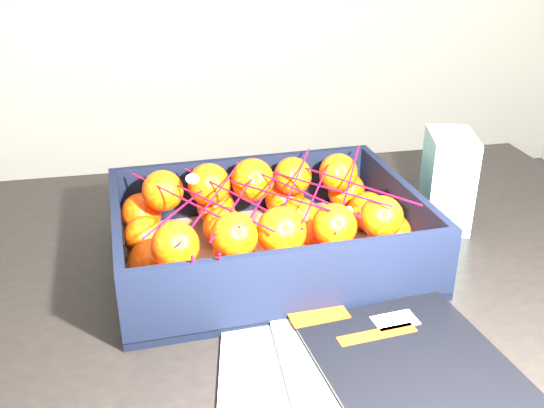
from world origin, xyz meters
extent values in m
cube|color=black|center=(-0.23, -0.17, 0.73)|extent=(1.24, 0.86, 0.04)
cylinder|color=black|center=(0.32, 0.18, 0.35)|extent=(0.06, 0.06, 0.71)
cube|color=#B8B8B4|center=(-0.30, -0.48, 0.75)|extent=(0.27, 0.32, 0.01)
cube|color=#B8B8B4|center=(-0.22, -0.48, 0.76)|extent=(0.23, 0.30, 0.01)
cube|color=black|center=(-0.18, -0.48, 0.77)|extent=(0.23, 0.29, 0.01)
cube|color=#E1410B|center=(-0.25, -0.33, 0.77)|extent=(0.08, 0.06, 0.00)
cube|color=white|center=(-0.16, -0.38, 0.77)|extent=(0.06, 0.03, 0.00)
cube|color=#E1410B|center=(-0.20, -0.40, 0.77)|extent=(0.10, 0.02, 0.00)
cube|color=brown|center=(-0.28, -0.17, 0.76)|extent=(0.44, 0.33, 0.01)
cube|color=black|center=(-0.28, -0.01, 0.80)|extent=(0.44, 0.01, 0.11)
cube|color=black|center=(-0.28, -0.33, 0.80)|extent=(0.44, 0.01, 0.11)
cube|color=black|center=(-0.49, -0.17, 0.80)|extent=(0.01, 0.31, 0.11)
cube|color=black|center=(-0.06, -0.17, 0.80)|extent=(0.01, 0.31, 0.11)
sphere|color=#FF3F05|center=(-0.45, -0.28, 0.80)|extent=(0.06, 0.06, 0.06)
sphere|color=#FF3F05|center=(-0.45, -0.21, 0.80)|extent=(0.07, 0.07, 0.07)
sphere|color=#FF3F05|center=(-0.45, -0.13, 0.80)|extent=(0.06, 0.06, 0.06)
sphere|color=#FF3F05|center=(-0.45, -0.05, 0.80)|extent=(0.06, 0.06, 0.06)
sphere|color=#FF3F05|center=(-0.34, -0.29, 0.80)|extent=(0.06, 0.06, 0.06)
sphere|color=#FF3F05|center=(-0.33, -0.21, 0.80)|extent=(0.06, 0.06, 0.06)
sphere|color=#FF3F05|center=(-0.34, -0.13, 0.80)|extent=(0.06, 0.06, 0.06)
sphere|color=#FF3F05|center=(-0.33, -0.05, 0.80)|extent=(0.06, 0.06, 0.06)
sphere|color=#FF3F05|center=(-0.22, -0.29, 0.80)|extent=(0.07, 0.07, 0.07)
sphere|color=#FF3F05|center=(-0.22, -0.21, 0.80)|extent=(0.07, 0.07, 0.07)
sphere|color=#FF3F05|center=(-0.22, -0.13, 0.80)|extent=(0.07, 0.07, 0.07)
sphere|color=#FF3F05|center=(-0.22, -0.05, 0.80)|extent=(0.07, 0.07, 0.07)
sphere|color=#FF3F05|center=(-0.10, -0.29, 0.80)|extent=(0.06, 0.06, 0.06)
sphere|color=#FF3F05|center=(-0.10, -0.21, 0.80)|extent=(0.07, 0.07, 0.07)
sphere|color=#FF3F05|center=(-0.10, -0.13, 0.80)|extent=(0.06, 0.06, 0.06)
sphere|color=#FF3F05|center=(-0.11, -0.05, 0.80)|extent=(0.06, 0.06, 0.06)
sphere|color=#FF3F05|center=(-0.42, -0.26, 0.85)|extent=(0.06, 0.06, 0.06)
sphere|color=#FF3F05|center=(-0.42, -0.08, 0.85)|extent=(0.06, 0.06, 0.06)
sphere|color=#FF3F05|center=(-0.34, -0.25, 0.85)|extent=(0.06, 0.06, 0.06)
sphere|color=#FF3F05|center=(-0.35, -0.08, 0.85)|extent=(0.07, 0.07, 0.07)
sphere|color=#FF3F05|center=(-0.28, -0.26, 0.85)|extent=(0.07, 0.07, 0.07)
sphere|color=#FF3F05|center=(-0.28, -0.08, 0.85)|extent=(0.07, 0.07, 0.07)
sphere|color=#FF3F05|center=(-0.21, -0.26, 0.85)|extent=(0.06, 0.06, 0.06)
sphere|color=#FF3F05|center=(-0.21, -0.08, 0.85)|extent=(0.06, 0.06, 0.06)
sphere|color=#FF3F05|center=(-0.13, -0.25, 0.85)|extent=(0.06, 0.06, 0.06)
sphere|color=#FF3F05|center=(-0.14, -0.08, 0.85)|extent=(0.06, 0.06, 0.06)
cylinder|color=red|center=(-0.40, -0.16, 0.87)|extent=(0.12, 0.23, 0.01)
cylinder|color=red|center=(-0.36, -0.18, 0.86)|extent=(0.12, 0.23, 0.01)
cylinder|color=red|center=(-0.32, -0.17, 0.86)|extent=(0.12, 0.23, 0.01)
cylinder|color=red|center=(-0.28, -0.16, 0.86)|extent=(0.12, 0.23, 0.03)
cylinder|color=red|center=(-0.24, -0.16, 0.87)|extent=(0.12, 0.23, 0.00)
cylinder|color=red|center=(-0.20, -0.17, 0.87)|extent=(0.12, 0.23, 0.03)
cylinder|color=red|center=(-0.15, -0.17, 0.87)|extent=(0.12, 0.23, 0.02)
cylinder|color=red|center=(-0.40, -0.18, 0.86)|extent=(0.12, 0.23, 0.04)
cylinder|color=red|center=(-0.36, -0.18, 0.87)|extent=(0.12, 0.23, 0.01)
cylinder|color=red|center=(-0.32, -0.17, 0.86)|extent=(0.12, 0.23, 0.01)
cylinder|color=red|center=(-0.28, -0.16, 0.86)|extent=(0.12, 0.23, 0.00)
cylinder|color=red|center=(-0.24, -0.16, 0.87)|extent=(0.12, 0.23, 0.03)
cylinder|color=red|center=(-0.20, -0.16, 0.87)|extent=(0.12, 0.23, 0.01)
cylinder|color=red|center=(-0.15, -0.18, 0.87)|extent=(0.12, 0.23, 0.03)
cylinder|color=red|center=(-0.41, -0.32, 0.83)|extent=(0.00, 0.03, 0.09)
cylinder|color=red|center=(-0.38, -0.32, 0.83)|extent=(0.01, 0.04, 0.08)
cube|color=white|center=(0.04, -0.12, 0.83)|extent=(0.10, 0.12, 0.16)
camera|label=1|loc=(-0.47, -0.95, 1.23)|focal=40.86mm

